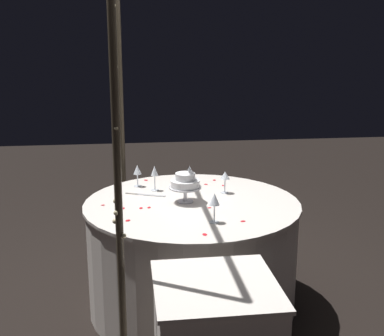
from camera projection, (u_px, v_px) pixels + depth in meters
The scene contains 23 objects.
ground_plane at pixel (192, 303), 3.54m from camera, with size 12.00×12.00×0.00m, color black.
decorative_arch at pixel (118, 88), 3.10m from camera, with size 2.05×0.06×2.40m.
main_table at pixel (192, 254), 3.45m from camera, with size 1.47×1.47×0.77m.
tiered_cake at pixel (185, 183), 3.31m from camera, with size 0.22×0.22×0.20m.
wine_glass_0 at pixel (189, 171), 3.70m from camera, with size 0.06×0.06×0.16m.
wine_glass_1 at pixel (137, 171), 3.69m from camera, with size 0.06×0.06×0.17m.
wine_glass_2 at pixel (225, 176), 3.52m from camera, with size 0.07×0.07×0.16m.
wine_glass_3 at pixel (214, 201), 2.93m from camera, with size 0.06×0.06×0.18m.
wine_glass_4 at pixel (155, 172), 3.58m from camera, with size 0.06×0.06×0.19m.
cake_knife at pixel (143, 194), 3.50m from camera, with size 0.13×0.28×0.01m.
rose_petal_0 at pixel (123, 208), 3.21m from camera, with size 0.04×0.03×0.00m, color red.
rose_petal_1 at pixel (146, 180), 3.88m from camera, with size 0.04×0.02×0.00m, color red.
rose_petal_2 at pixel (209, 208), 3.22m from camera, with size 0.03×0.02×0.00m, color red.
rose_petal_3 at pixel (206, 184), 3.76m from camera, with size 0.03×0.02×0.00m, color red.
rose_petal_4 at pixel (192, 189), 3.65m from camera, with size 0.03×0.02×0.00m, color red.
rose_petal_5 at pixel (243, 221), 2.98m from camera, with size 0.03×0.02×0.00m, color red.
rose_petal_6 at pixel (103, 205), 3.27m from camera, with size 0.03×0.02×0.00m, color red.
rose_petal_7 at pixel (214, 180), 3.88m from camera, with size 0.03×0.02×0.00m, color red.
rose_petal_8 at pixel (141, 208), 3.22m from camera, with size 0.03×0.02×0.00m, color red.
rose_petal_9 at pixel (223, 185), 3.73m from camera, with size 0.02×0.02×0.00m, color red.
rose_petal_10 at pixel (149, 207), 3.23m from camera, with size 0.03×0.02×0.00m, color red.
rose_petal_11 at pixel (205, 234), 2.77m from camera, with size 0.04×0.03×0.00m, color red.
rose_petal_12 at pixel (128, 220), 2.99m from camera, with size 0.04×0.02×0.00m, color red.
Camera 1 is at (-3.17, 0.41, 1.81)m, focal length 46.12 mm.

